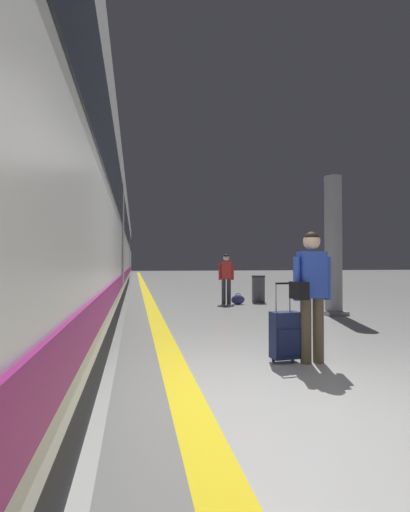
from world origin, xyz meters
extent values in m
plane|color=#B7B7B2|center=(0.00, 0.00, 0.00)|extent=(120.00, 120.00, 0.00)
cube|color=yellow|center=(-1.00, 10.00, 0.00)|extent=(0.36, 80.00, 0.01)
cube|color=slate|center=(-1.38, 10.00, 0.00)|extent=(0.72, 80.00, 0.01)
cube|color=#38383D|center=(-3.21, 9.14, 0.35)|extent=(2.67, 29.36, 0.70)
cube|color=white|center=(-3.21, 9.14, 2.15)|extent=(2.90, 30.58, 2.90)
cylinder|color=white|center=(-3.21, 9.14, 3.55)|extent=(2.84, 29.97, 2.84)
cube|color=black|center=(-3.21, 9.14, 2.50)|extent=(2.93, 28.75, 0.80)
cube|color=#8C1966|center=(-3.21, 9.14, 1.00)|extent=(2.94, 29.97, 0.24)
cone|color=white|center=(-3.21, 25.73, 1.90)|extent=(2.75, 2.60, 2.75)
cube|color=gray|center=(-1.74, 4.56, 1.90)|extent=(0.02, 0.90, 2.00)
cube|color=gray|center=(-1.74, 16.02, 1.90)|extent=(0.02, 0.90, 2.00)
cylinder|color=brown|center=(0.94, 1.15, 0.44)|extent=(0.15, 0.15, 0.87)
cylinder|color=brown|center=(0.75, 1.14, 0.44)|extent=(0.15, 0.15, 0.87)
cube|color=blue|center=(0.84, 1.15, 1.18)|extent=(0.37, 0.23, 0.62)
cylinder|color=blue|center=(1.07, 1.15, 1.13)|extent=(0.09, 0.09, 0.58)
cylinder|color=blue|center=(0.62, 1.12, 1.13)|extent=(0.09, 0.09, 0.58)
sphere|color=beige|center=(0.84, 1.15, 1.63)|extent=(0.23, 0.23, 0.23)
sphere|color=black|center=(0.84, 1.15, 1.66)|extent=(0.21, 0.21, 0.21)
cube|color=black|center=(0.64, 1.10, 0.98)|extent=(0.16, 0.30, 0.23)
cube|color=#19234C|center=(0.49, 1.23, 0.37)|extent=(0.40, 0.26, 0.62)
cube|color=#19234C|center=(0.51, 1.11, 0.29)|extent=(0.31, 0.05, 0.34)
cylinder|color=black|center=(0.63, 1.31, 0.03)|extent=(0.03, 0.06, 0.06)
cylinder|color=black|center=(0.35, 1.28, 0.03)|extent=(0.03, 0.06, 0.06)
cylinder|color=gray|center=(0.59, 1.29, 0.87)|extent=(0.02, 0.02, 0.38)
cylinder|color=gray|center=(0.38, 1.27, 0.87)|extent=(0.02, 0.02, 0.38)
cube|color=black|center=(0.49, 1.28, 1.06)|extent=(0.22, 0.05, 0.02)
cylinder|color=#383842|center=(1.38, 8.45, 0.40)|extent=(0.13, 0.13, 0.81)
cylinder|color=#383842|center=(1.55, 8.44, 0.40)|extent=(0.13, 0.13, 0.81)
cube|color=red|center=(1.47, 8.45, 1.09)|extent=(0.34, 0.22, 0.58)
cylinder|color=red|center=(1.26, 8.48, 1.05)|extent=(0.09, 0.09, 0.54)
cylinder|color=red|center=(1.68, 8.43, 1.05)|extent=(0.09, 0.09, 0.54)
sphere|color=beige|center=(1.47, 8.45, 1.51)|extent=(0.21, 0.21, 0.21)
sphere|color=black|center=(1.47, 8.45, 1.53)|extent=(0.19, 0.19, 0.19)
ellipsoid|color=navy|center=(1.79, 8.17, 0.15)|extent=(0.44, 0.26, 0.30)
torus|color=navy|center=(1.79, 8.17, 0.25)|extent=(0.22, 0.02, 0.22)
cylinder|color=gray|center=(3.56, 5.37, 1.80)|extent=(0.44, 0.44, 3.60)
cube|color=gray|center=(3.56, 5.37, 0.05)|extent=(0.56, 0.56, 0.10)
cylinder|color=#4C4C51|center=(2.67, 8.71, 0.42)|extent=(0.44, 0.44, 0.85)
cylinder|color=#262628|center=(2.67, 8.71, 0.88)|extent=(0.46, 0.46, 0.06)
camera|label=1|loc=(-1.50, -3.54, 1.34)|focal=26.27mm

